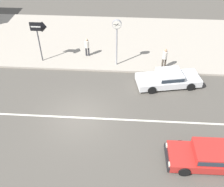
% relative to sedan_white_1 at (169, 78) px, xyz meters
% --- Properties ---
extents(ground_plane, '(160.00, 160.00, 0.00)m').
position_rel_sedan_white_1_xyz_m(ground_plane, '(-5.87, -3.81, -0.54)').
color(ground_plane, '#544F47').
extents(lane_centre_stripe, '(50.40, 0.14, 0.01)m').
position_rel_sedan_white_1_xyz_m(lane_centre_stripe, '(-5.87, -3.81, -0.53)').
color(lane_centre_stripe, silver).
rests_on(lane_centre_stripe, ground).
extents(kerb_strip, '(68.00, 10.00, 0.15)m').
position_rel_sedan_white_1_xyz_m(kerb_strip, '(-5.87, 6.31, -0.46)').
color(kerb_strip, '#ADA393').
rests_on(kerb_strip, ground).
extents(sedan_white_1, '(4.84, 2.58, 1.06)m').
position_rel_sedan_white_1_xyz_m(sedan_white_1, '(0.00, 0.00, 0.00)').
color(sedan_white_1, white).
rests_on(sedan_white_1, ground).
extents(hatchback_red_2, '(3.96, 1.89, 1.10)m').
position_rel_sedan_white_1_xyz_m(hatchback_red_2, '(1.35, -6.67, 0.06)').
color(hatchback_red_2, red).
rests_on(hatchback_red_2, ground).
extents(street_clock, '(0.68, 0.22, 3.74)m').
position_rel_sedan_white_1_xyz_m(street_clock, '(-3.87, 2.17, 2.41)').
color(street_clock, '#9E9EA3').
rests_on(street_clock, kerb_strip).
extents(arrow_signboard, '(1.30, 0.74, 3.32)m').
position_rel_sedan_white_1_xyz_m(arrow_signboard, '(-9.38, 2.33, 2.40)').
color(arrow_signboard, '#4C4C51').
rests_on(arrow_signboard, kerb_strip).
extents(pedestrian_mid_kerb, '(0.34, 0.34, 1.55)m').
position_rel_sedan_white_1_xyz_m(pedestrian_mid_kerb, '(-6.33, 3.35, 0.51)').
color(pedestrian_mid_kerb, '#333338').
rests_on(pedestrian_mid_kerb, kerb_strip).
extents(pedestrian_by_shop, '(0.34, 0.34, 1.65)m').
position_rel_sedan_white_1_xyz_m(pedestrian_by_shop, '(-0.19, 1.96, 0.57)').
color(pedestrian_by_shop, '#4C4238').
rests_on(pedestrian_by_shop, kerb_strip).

